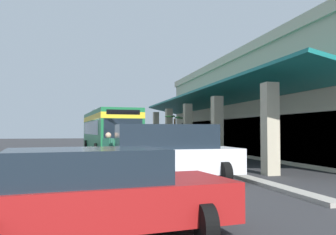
% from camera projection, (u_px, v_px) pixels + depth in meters
% --- Properties ---
extents(ground, '(120.00, 120.00, 0.00)m').
position_uv_depth(ground, '(223.00, 157.00, 23.64)').
color(ground, '#2D2D30').
extents(curb_strip, '(34.29, 0.50, 0.12)m').
position_uv_depth(curb_strip, '(167.00, 155.00, 24.66)').
color(curb_strip, '#9E998E').
rests_on(curb_strip, ground).
extents(plaza_building, '(28.87, 13.87, 7.29)m').
position_uv_depth(plaza_building, '(289.00, 106.00, 27.03)').
color(plaza_building, '#B2A88E').
rests_on(plaza_building, ground).
extents(transit_bus, '(11.38, 3.49, 3.34)m').
position_uv_depth(transit_bus, '(108.00, 129.00, 25.26)').
color(transit_bus, '#196638').
rests_on(transit_bus, ground).
extents(parked_sedan_red, '(2.78, 4.58, 1.47)m').
position_uv_depth(parked_sedan_red, '(95.00, 193.00, 5.71)').
color(parked_sedan_red, maroon).
rests_on(parked_sedan_red, ground).
extents(parked_suv_white, '(2.71, 4.80, 1.97)m').
position_uv_depth(parked_suv_white, '(167.00, 153.00, 11.85)').
color(parked_suv_white, silver).
rests_on(parked_suv_white, ground).
extents(pedestrian, '(0.65, 0.43, 1.70)m').
position_uv_depth(pedestrian, '(108.00, 152.00, 13.43)').
color(pedestrian, '#726651').
rests_on(pedestrian, ground).
extents(potted_palm, '(1.89, 1.67, 3.03)m').
position_uv_depth(potted_palm, '(175.00, 143.00, 28.10)').
color(potted_palm, brown).
rests_on(potted_palm, ground).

